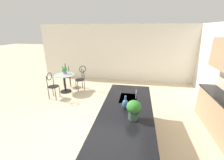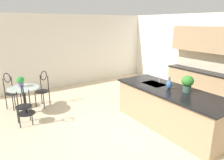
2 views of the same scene
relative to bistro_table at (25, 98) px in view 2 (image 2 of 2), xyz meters
The scene contains 13 objects.
ground_plane 3.00m from the bistro_table, 39.08° to the left, with size 40.00×40.00×0.00m, color beige.
wall_left_window 2.85m from the bistro_table, 136.28° to the left, with size 0.12×7.80×2.70m, color silver.
kitchen_island 3.76m from the bistro_table, 46.28° to the left, with size 2.80×1.06×0.92m.
back_counter_run 5.42m from the bistro_table, 69.45° to the left, with size 2.44×0.64×1.52m.
upper_cabinet_run 5.59m from the bistro_table, 69.35° to the left, with size 2.40×0.36×0.76m.
bistro_table is the anchor object (origin of this frame).
chair_near_window 0.67m from the bistro_table, 118.58° to the left, with size 0.53×0.53×1.04m.
chair_by_island 0.70m from the bistro_table, 11.87° to the right, with size 0.49×0.39×1.04m.
chair_toward_desk 0.67m from the bistro_table, 159.40° to the right, with size 0.52×0.52×1.04m.
sink_faucet 3.60m from the bistro_table, 54.70° to the left, with size 0.02×0.02×0.22m, color #B2B5BA.
potted_plant_on_table 0.47m from the bistro_table, behind, with size 0.20×0.20×0.28m.
potted_plant_counter_near 4.14m from the bistro_table, 44.70° to the left, with size 0.26×0.26×0.37m.
vase_on_counter 3.76m from the bistro_table, 46.52° to the left, with size 0.13×0.13×0.29m.
Camera 2 is at (3.28, -2.74, 2.41)m, focal length 32.86 mm.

